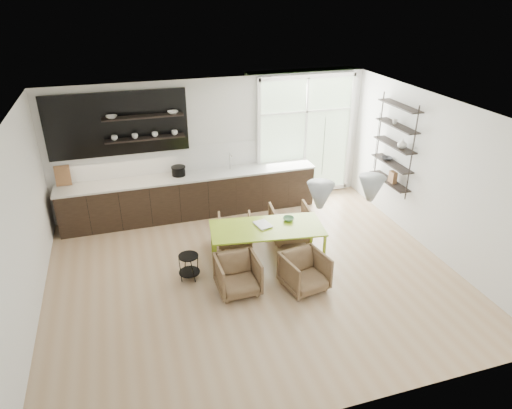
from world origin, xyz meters
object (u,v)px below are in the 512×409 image
at_px(armchair_back_right, 290,223).
at_px(dining_table, 267,230).
at_px(armchair_front_left, 238,275).
at_px(armchair_front_right, 305,272).
at_px(armchair_back_left, 235,230).
at_px(wire_stool, 189,264).

bearing_deg(armchair_back_right, dining_table, 50.76).
bearing_deg(armchair_back_right, armchair_front_left, 50.49).
height_order(armchair_front_left, armchair_front_right, armchair_front_left).
relative_size(armchair_back_left, armchair_front_left, 0.94).
bearing_deg(dining_table, armchair_front_right, -60.81).
bearing_deg(wire_stool, armchair_back_left, 40.38).
distance_m(dining_table, armchair_front_left, 1.07).
xyz_separation_m(dining_table, armchair_back_right, (0.72, 0.70, -0.33)).
bearing_deg(armchair_back_right, wire_stool, 26.87).
relative_size(armchair_front_left, armchair_front_right, 1.00).
distance_m(armchair_back_right, armchair_front_left, 2.01).
xyz_separation_m(armchair_front_left, wire_stool, (-0.71, 0.60, -0.02)).
xyz_separation_m(dining_table, armchair_front_right, (0.36, -0.93, -0.37)).
height_order(armchair_back_left, armchair_back_right, armchair_back_right).
bearing_deg(armchair_back_right, armchair_front_right, 84.35).
distance_m(dining_table, wire_stool, 1.50).
bearing_deg(wire_stool, armchair_front_right, -24.88).
bearing_deg(armchair_front_left, armchair_front_right, -13.26).
bearing_deg(dining_table, armchair_back_right, 51.83).
bearing_deg(armchair_front_left, dining_table, 42.38).
bearing_deg(wire_stool, dining_table, 3.66).
xyz_separation_m(armchair_front_right, wire_stool, (-1.81, 0.84, -0.02)).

